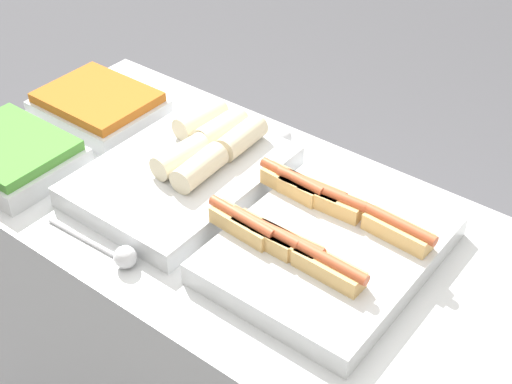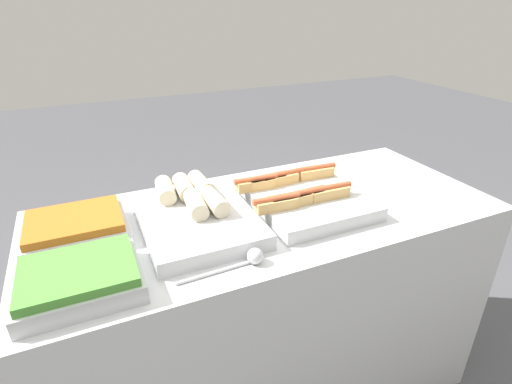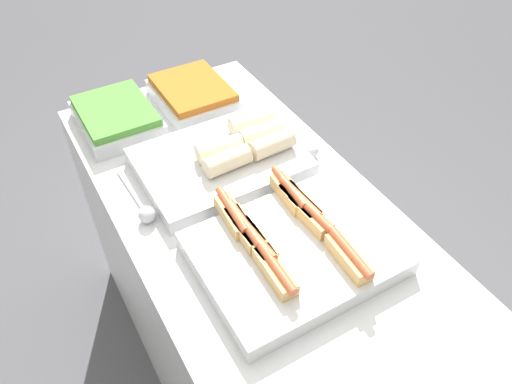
{
  "view_description": "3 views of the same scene",
  "coord_description": "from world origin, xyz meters",
  "px_view_note": "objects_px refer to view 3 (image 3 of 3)",
  "views": [
    {
      "loc": [
        0.65,
        -0.91,
        1.88
      ],
      "look_at": [
        -0.05,
        0.0,
        0.97
      ],
      "focal_mm": 50.0,
      "sensor_mm": 36.0,
      "label": 1
    },
    {
      "loc": [
        -0.55,
        -1.1,
        1.56
      ],
      "look_at": [
        -0.05,
        0.0,
        0.97
      ],
      "focal_mm": 28.0,
      "sensor_mm": 36.0,
      "label": 2
    },
    {
      "loc": [
        0.76,
        -0.47,
        1.87
      ],
      "look_at": [
        -0.05,
        0.0,
        0.97
      ],
      "focal_mm": 35.0,
      "sensor_mm": 36.0,
      "label": 3
    }
  ],
  "objects_px": {
    "tray_wraps": "(226,158)",
    "serving_spoon_far": "(307,148)",
    "tray_hotdogs": "(291,247)",
    "tray_side_front": "(117,117)",
    "tray_side_back": "(193,94)",
    "serving_spoon_near": "(144,211)"
  },
  "relations": [
    {
      "from": "tray_wraps",
      "to": "serving_spoon_far",
      "type": "height_order",
      "value": "tray_wraps"
    },
    {
      "from": "tray_side_back",
      "to": "tray_wraps",
      "type": "bearing_deg",
      "value": -9.59
    },
    {
      "from": "tray_hotdogs",
      "to": "tray_side_back",
      "type": "relative_size",
      "value": 1.57
    },
    {
      "from": "tray_hotdogs",
      "to": "serving_spoon_far",
      "type": "bearing_deg",
      "value": 140.0
    },
    {
      "from": "tray_side_front",
      "to": "serving_spoon_far",
      "type": "height_order",
      "value": "tray_side_front"
    },
    {
      "from": "tray_side_back",
      "to": "tray_hotdogs",
      "type": "bearing_deg",
      "value": -6.1
    },
    {
      "from": "tray_side_back",
      "to": "serving_spoon_near",
      "type": "height_order",
      "value": "tray_side_back"
    },
    {
      "from": "tray_side_front",
      "to": "serving_spoon_far",
      "type": "relative_size",
      "value": 1.2
    },
    {
      "from": "tray_side_front",
      "to": "serving_spoon_far",
      "type": "distance_m",
      "value": 0.62
    },
    {
      "from": "tray_wraps",
      "to": "tray_side_back",
      "type": "bearing_deg",
      "value": 170.41
    },
    {
      "from": "tray_hotdogs",
      "to": "tray_side_front",
      "type": "bearing_deg",
      "value": -165.47
    },
    {
      "from": "tray_side_back",
      "to": "serving_spoon_far",
      "type": "bearing_deg",
      "value": 23.41
    },
    {
      "from": "serving_spoon_far",
      "to": "tray_side_back",
      "type": "bearing_deg",
      "value": -156.59
    },
    {
      "from": "tray_wraps",
      "to": "tray_side_back",
      "type": "xyz_separation_m",
      "value": [
        -0.36,
        0.06,
        -0.0
      ]
    },
    {
      "from": "tray_wraps",
      "to": "tray_hotdogs",
      "type": "bearing_deg",
      "value": -2.76
    },
    {
      "from": "tray_wraps",
      "to": "tray_side_front",
      "type": "distance_m",
      "value": 0.42
    },
    {
      "from": "tray_wraps",
      "to": "tray_side_back",
      "type": "relative_size",
      "value": 1.57
    },
    {
      "from": "serving_spoon_near",
      "to": "serving_spoon_far",
      "type": "height_order",
      "value": "same"
    },
    {
      "from": "tray_side_back",
      "to": "tray_side_front",
      "type": "bearing_deg",
      "value": -90.0
    },
    {
      "from": "tray_hotdogs",
      "to": "tray_wraps",
      "type": "height_order",
      "value": "tray_wraps"
    },
    {
      "from": "tray_hotdogs",
      "to": "serving_spoon_near",
      "type": "distance_m",
      "value": 0.41
    },
    {
      "from": "tray_wraps",
      "to": "serving_spoon_far",
      "type": "bearing_deg",
      "value": 74.95
    }
  ]
}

